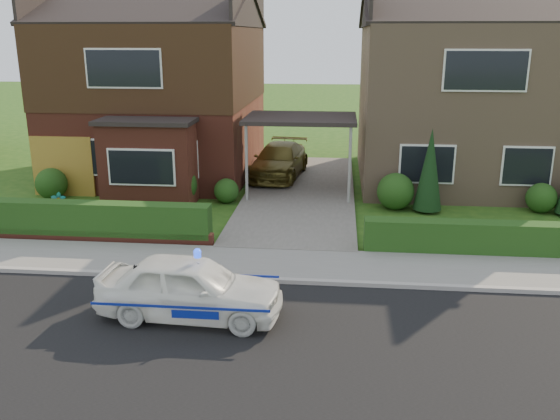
# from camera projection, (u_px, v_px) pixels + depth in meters

# --- Properties ---
(ground) EXTENTS (120.00, 120.00, 0.00)m
(ground) POSITION_uv_depth(u_px,v_px,m) (259.00, 351.00, 10.67)
(ground) COLOR #1F4B14
(ground) RESTS_ON ground
(road) EXTENTS (60.00, 6.00, 0.02)m
(road) POSITION_uv_depth(u_px,v_px,m) (259.00, 351.00, 10.67)
(road) COLOR black
(road) RESTS_ON ground
(kerb) EXTENTS (60.00, 0.16, 0.12)m
(kerb) POSITION_uv_depth(u_px,v_px,m) (277.00, 281.00, 13.56)
(kerb) COLOR #9E9993
(kerb) RESTS_ON ground
(sidewalk) EXTENTS (60.00, 2.00, 0.10)m
(sidewalk) POSITION_uv_depth(u_px,v_px,m) (281.00, 264.00, 14.56)
(sidewalk) COLOR slate
(sidewalk) RESTS_ON ground
(driveway) EXTENTS (3.80, 12.00, 0.12)m
(driveway) POSITION_uv_depth(u_px,v_px,m) (300.00, 192.00, 21.14)
(driveway) COLOR #666059
(driveway) RESTS_ON ground
(house_left) EXTENTS (7.50, 9.53, 7.25)m
(house_left) POSITION_uv_depth(u_px,v_px,m) (160.00, 78.00, 23.40)
(house_left) COLOR brown
(house_left) RESTS_ON ground
(house_right) EXTENTS (7.50, 8.06, 7.25)m
(house_right) POSITION_uv_depth(u_px,v_px,m) (459.00, 84.00, 22.41)
(house_right) COLOR #97775C
(house_right) RESTS_ON ground
(carport_link) EXTENTS (3.80, 3.00, 2.77)m
(carport_link) POSITION_uv_depth(u_px,v_px,m) (301.00, 120.00, 20.36)
(carport_link) COLOR black
(carport_link) RESTS_ON ground
(garage_door) EXTENTS (2.20, 0.10, 2.10)m
(garage_door) POSITION_uv_depth(u_px,v_px,m) (63.00, 166.00, 20.66)
(garage_door) COLOR olive
(garage_door) RESTS_ON ground
(dwarf_wall) EXTENTS (7.70, 0.25, 0.36)m
(dwarf_wall) POSITION_uv_depth(u_px,v_px,m) (75.00, 236.00, 16.23)
(dwarf_wall) COLOR brown
(dwarf_wall) RESTS_ON ground
(hedge_left) EXTENTS (7.50, 0.55, 0.90)m
(hedge_left) POSITION_uv_depth(u_px,v_px,m) (78.00, 240.00, 16.42)
(hedge_left) COLOR #153B12
(hedge_left) RESTS_ON ground
(hedge_right) EXTENTS (7.50, 0.55, 0.80)m
(hedge_right) POSITION_uv_depth(u_px,v_px,m) (510.00, 256.00, 15.21)
(hedge_right) COLOR #153B12
(hedge_right) RESTS_ON ground
(shrub_left_far) EXTENTS (1.08, 1.08, 1.08)m
(shrub_left_far) POSITION_uv_depth(u_px,v_px,m) (51.00, 184.00, 20.39)
(shrub_left_far) COLOR #153B12
(shrub_left_far) RESTS_ON ground
(shrub_left_mid) EXTENTS (1.32, 1.32, 1.32)m
(shrub_left_mid) POSITION_uv_depth(u_px,v_px,m) (177.00, 185.00, 19.73)
(shrub_left_mid) COLOR #153B12
(shrub_left_mid) RESTS_ON ground
(shrub_left_near) EXTENTS (0.84, 0.84, 0.84)m
(shrub_left_near) POSITION_uv_depth(u_px,v_px,m) (226.00, 191.00, 19.93)
(shrub_left_near) COLOR #153B12
(shrub_left_near) RESTS_ON ground
(shrub_right_near) EXTENTS (1.20, 1.20, 1.20)m
(shrub_right_near) POSITION_uv_depth(u_px,v_px,m) (396.00, 191.00, 19.15)
(shrub_right_near) COLOR #153B12
(shrub_right_near) RESTS_ON ground
(shrub_right_mid) EXTENTS (0.96, 0.96, 0.96)m
(shrub_right_mid) POSITION_uv_depth(u_px,v_px,m) (541.00, 198.00, 18.84)
(shrub_right_mid) COLOR #153B12
(shrub_right_mid) RESTS_ON ground
(conifer_a) EXTENTS (0.90, 0.90, 2.60)m
(conifer_a) POSITION_uv_depth(u_px,v_px,m) (429.00, 172.00, 18.67)
(conifer_a) COLOR black
(conifer_a) RESTS_ON ground
(police_car) EXTENTS (3.41, 3.78, 1.43)m
(police_car) POSITION_uv_depth(u_px,v_px,m) (190.00, 288.00, 11.78)
(police_car) COLOR white
(police_car) RESTS_ON ground
(driveway_car) EXTENTS (2.27, 4.53, 1.26)m
(driveway_car) POSITION_uv_depth(u_px,v_px,m) (279.00, 161.00, 23.08)
(driveway_car) COLOR brown
(driveway_car) RESTS_ON driveway
(potted_plant_a) EXTENTS (0.52, 0.42, 0.85)m
(potted_plant_a) POSITION_uv_depth(u_px,v_px,m) (59.00, 207.00, 18.05)
(potted_plant_a) COLOR gray
(potted_plant_a) RESTS_ON ground
(potted_plant_b) EXTENTS (0.48, 0.48, 0.69)m
(potted_plant_b) POSITION_uv_depth(u_px,v_px,m) (170.00, 196.00, 19.56)
(potted_plant_b) COLOR gray
(potted_plant_b) RESTS_ON ground
(potted_plant_c) EXTENTS (0.44, 0.44, 0.72)m
(potted_plant_c) POSITION_uv_depth(u_px,v_px,m) (118.00, 194.00, 19.72)
(potted_plant_c) COLOR gray
(potted_plant_c) RESTS_ON ground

